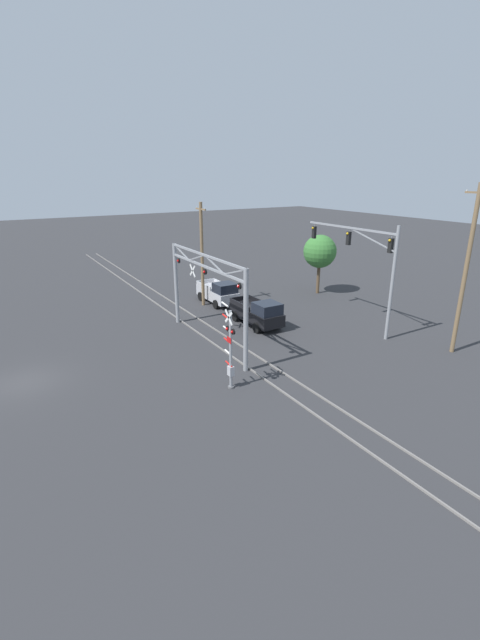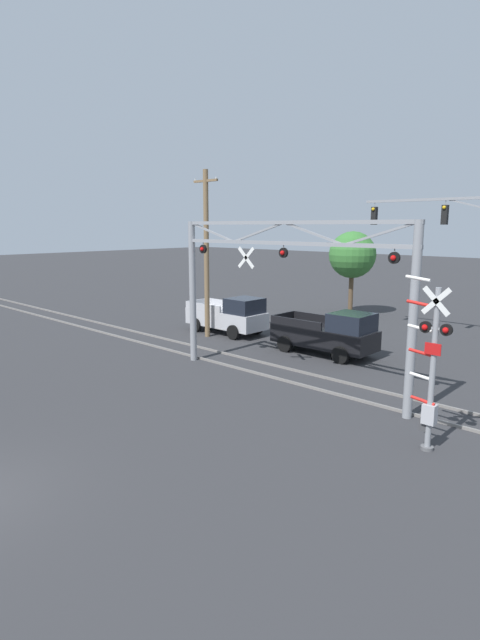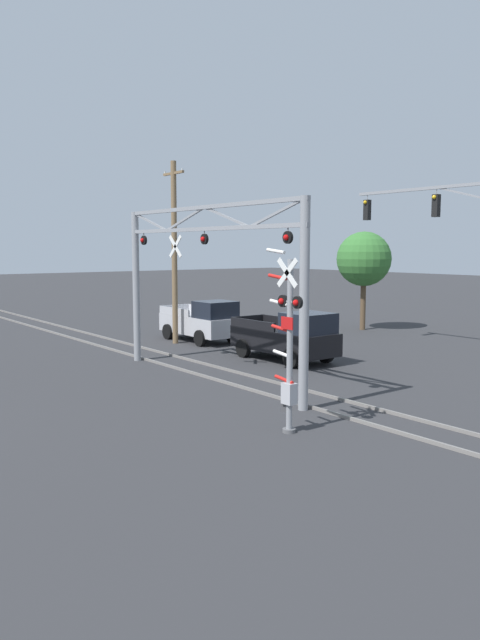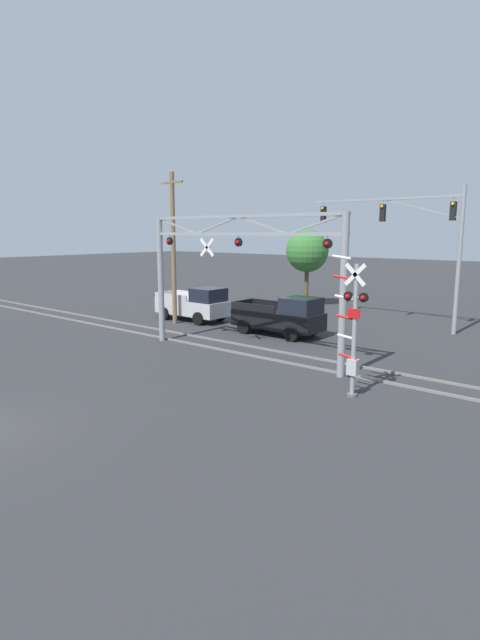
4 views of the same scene
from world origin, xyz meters
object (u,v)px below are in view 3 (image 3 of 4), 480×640
Objects in this scene: background_tree_beyond_span at (364,259)px; pickup_truck_following at (202,322)px; utility_pole_left at (174,251)px; crossing_signal_mast at (288,352)px; pickup_truck_lead at (288,337)px; crossing_gantry at (204,270)px.

pickup_truck_following is at bearing -100.27° from background_tree_beyond_span.
pickup_truck_following is 3.95m from utility_pole_left.
pickup_truck_lead is (-7.82, 7.00, -1.10)m from crossing_signal_mast.
background_tree_beyond_span is at bearing 111.73° from crossing_gantry.
pickup_truck_lead is 0.88× the size of background_tree_beyond_span.
crossing_gantry reaches higher than pickup_truck_lead.
pickup_truck_lead is 1.04× the size of pickup_truck_following.
pickup_truck_following is at bearing 75.59° from utility_pole_left.
pickup_truck_following is 0.54× the size of utility_pole_left.
pickup_truck_following is at bearing 178.34° from pickup_truck_lead.
pickup_truck_lead is at bearing 102.85° from crossing_gantry.
crossing_gantry is at bearing -24.80° from utility_pole_left.
crossing_gantry is at bearing 164.15° from crossing_signal_mast.
crossing_signal_mast is 0.83× the size of background_tree_beyond_span.
utility_pole_left is 11.90m from background_tree_beyond_span.
utility_pole_left is (-15.08, 5.78, 2.57)m from crossing_signal_mast.
background_tree_beyond_span reaches higher than pickup_truck_following.
crossing_gantry is 9.31m from utility_pole_left.
utility_pole_left reaches higher than crossing_gantry.
utility_pole_left is at bearing 155.20° from crossing_gantry.
background_tree_beyond_span is (-12.86, 17.47, 2.03)m from crossing_signal_mast.
background_tree_beyond_span is (-5.04, 10.47, 3.13)m from pickup_truck_lead.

